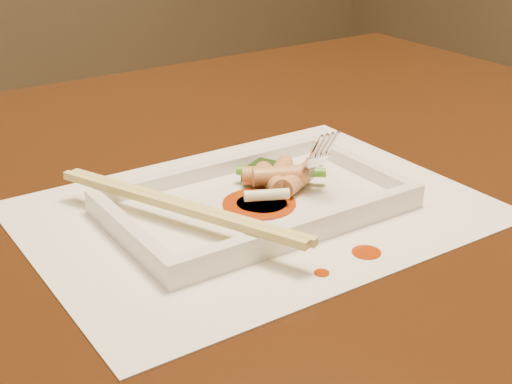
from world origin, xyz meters
TOP-DOWN VIEW (x-y plane):
  - table at (0.00, 0.00)m, footprint 1.40×0.90m
  - placemat at (0.08, -0.07)m, footprint 0.40×0.30m
  - sauce_splatter_a at (0.11, -0.18)m, footprint 0.02×0.02m
  - sauce_splatter_b at (0.06, -0.19)m, footprint 0.01×0.01m
  - plate_base at (0.08, -0.07)m, footprint 0.26×0.16m
  - plate_rim_far at (0.08, 0.01)m, footprint 0.26×0.01m
  - plate_rim_near at (0.08, -0.14)m, footprint 0.26×0.01m
  - plate_rim_left at (-0.05, -0.07)m, footprint 0.01×0.14m
  - plate_rim_right at (0.20, -0.07)m, footprint 0.01×0.14m
  - veg_piece at (0.11, -0.03)m, footprint 0.05×0.04m
  - scallion_white at (0.08, -0.08)m, footprint 0.04×0.03m
  - scallion_green at (0.12, -0.05)m, footprint 0.07×0.06m
  - chopstick_a at (-0.00, -0.07)m, footprint 0.11×0.23m
  - chopstick_b at (0.00, -0.07)m, footprint 0.11×0.23m
  - fork at (0.15, -0.05)m, footprint 0.09×0.10m
  - sauce_blob_0 at (0.08, -0.07)m, footprint 0.07×0.07m
  - sauce_blob_1 at (0.08, -0.07)m, footprint 0.04×0.04m
  - sauce_blob_2 at (0.08, -0.07)m, footprint 0.04×0.04m
  - rice_cake_0 at (0.10, -0.05)m, footprint 0.03×0.05m
  - rice_cake_1 at (0.12, -0.07)m, footprint 0.05×0.04m
  - rice_cake_2 at (0.11, -0.06)m, footprint 0.05×0.04m
  - rice_cake_3 at (0.12, -0.04)m, footprint 0.05×0.05m
  - rice_cake_4 at (0.10, -0.04)m, footprint 0.04×0.04m

SIDE VIEW (x-z plane):
  - table at x=0.00m, z-range 0.27..1.02m
  - placemat at x=0.08m, z-range 0.75..0.75m
  - sauce_splatter_a at x=0.11m, z-range 0.75..0.75m
  - sauce_splatter_b at x=0.06m, z-range 0.75..0.75m
  - plate_base at x=0.08m, z-range 0.75..0.76m
  - sauce_blob_0 at x=0.08m, z-range 0.76..0.76m
  - sauce_blob_1 at x=0.08m, z-range 0.76..0.76m
  - sauce_blob_2 at x=0.08m, z-range 0.76..0.76m
  - plate_rim_far at x=0.08m, z-range 0.76..0.77m
  - plate_rim_near at x=0.08m, z-range 0.76..0.77m
  - plate_rim_left at x=-0.05m, z-range 0.76..0.77m
  - plate_rim_right at x=0.20m, z-range 0.76..0.77m
  - veg_piece at x=0.11m, z-range 0.76..0.77m
  - rice_cake_0 at x=0.10m, z-range 0.76..0.78m
  - rice_cake_1 at x=0.12m, z-range 0.76..0.78m
  - rice_cake_3 at x=0.12m, z-range 0.76..0.78m
  - rice_cake_4 at x=0.10m, z-range 0.76..0.78m
  - scallion_white at x=0.08m, z-range 0.77..0.78m
  - scallion_green at x=0.12m, z-range 0.77..0.78m
  - rice_cake_2 at x=0.11m, z-range 0.77..0.78m
  - chopstick_a at x=0.00m, z-range 0.77..0.78m
  - chopstick_b at x=0.00m, z-range 0.77..0.78m
  - fork at x=0.15m, z-range 0.76..0.90m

